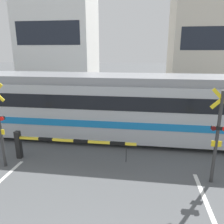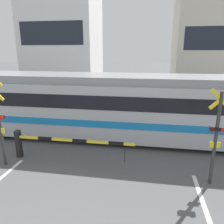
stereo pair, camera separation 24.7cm
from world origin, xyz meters
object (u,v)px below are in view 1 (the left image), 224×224
(crossing_barrier_far, at_px, (156,109))
(pedestrian, at_px, (122,98))
(crossing_barrier_near, at_px, (50,143))
(crossing_signal_right, at_px, (218,133))
(commuter_train, at_px, (125,105))

(crossing_barrier_far, distance_m, pedestrian, 3.15)
(crossing_barrier_near, relative_size, crossing_signal_right, 1.52)
(crossing_barrier_far, bearing_deg, commuter_train, -118.66)
(crossing_barrier_far, bearing_deg, crossing_signal_right, -76.58)
(commuter_train, relative_size, crossing_barrier_near, 4.40)
(commuter_train, height_order, crossing_signal_right, crossing_signal_right)
(commuter_train, relative_size, crossing_barrier_far, 4.40)
(commuter_train, distance_m, crossing_signal_right, 4.90)
(crossing_barrier_near, distance_m, pedestrian, 8.34)
(commuter_train, relative_size, crossing_signal_right, 6.70)
(crossing_barrier_near, height_order, crossing_signal_right, crossing_signal_right)
(crossing_barrier_far, bearing_deg, pedestrian, 139.10)
(pedestrian, bearing_deg, commuter_train, -82.45)
(crossing_barrier_far, xyz_separation_m, crossing_signal_right, (1.60, -6.72, 1.03))
(crossing_barrier_near, relative_size, pedestrian, 2.85)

